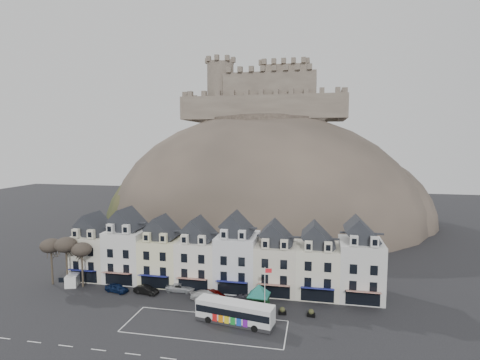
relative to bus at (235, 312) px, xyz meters
name	(u,v)px	position (x,y,z in m)	size (l,w,h in m)	color
ground	(188,329)	(-5.79, -2.81, -1.72)	(300.00, 300.00, 0.00)	black
coach_bay_markings	(205,326)	(-3.79, -1.56, -1.72)	(22.00, 7.50, 0.01)	silver
townhouse_terrace	(219,256)	(-5.64, 13.16, 3.58)	(54.40, 9.35, 11.80)	beige
castle_hill	(266,222)	(-4.54, 66.14, -1.61)	(100.00, 76.00, 68.00)	#322D27
castle	(267,95)	(-5.28, 73.12, 38.48)	(50.20, 22.20, 22.00)	brown
tree_left_far	(51,246)	(-34.79, 7.69, 5.18)	(3.61, 3.61, 8.24)	#3A3225
tree_left_mid	(66,245)	(-31.79, 7.69, 5.52)	(3.78, 3.78, 8.64)	#3A3225
tree_left_near	(82,250)	(-28.79, 7.69, 4.84)	(3.43, 3.43, 7.84)	#3A3225
bus	(235,312)	(0.00, 0.00, 0.00)	(11.29, 4.44, 3.11)	#262628
bus_shelter	(259,290)	(2.62, 4.85, 1.36)	(6.24, 6.24, 3.97)	black
red_buoy	(267,312)	(4.21, 2.53, -0.79)	(1.60, 1.60, 1.82)	black
flagpole	(265,288)	(3.80, 3.21, 2.42)	(1.03, 0.31, 7.26)	silver
white_van	(74,279)	(-31.07, 8.44, -0.72)	(3.21, 4.74, 1.99)	white
planter_west	(282,311)	(6.21, 4.05, -1.17)	(1.22, 0.80, 1.14)	black
planter_east	(311,313)	(10.35, 4.19, -1.17)	(1.19, 0.80, 1.14)	black
car_navy	(117,288)	(-21.79, 6.71, -1.01)	(1.67, 4.16, 1.42)	#0B183A
car_black	(146,290)	(-16.59, 6.97, -1.03)	(1.46, 4.18, 1.38)	black
car_silver	(181,287)	(-11.39, 9.19, -1.03)	(2.28, 4.86, 1.37)	#B5B9BE
car_white	(206,295)	(-6.19, 6.71, -0.99)	(2.03, 5.00, 1.45)	silver
car_maroon	(215,294)	(-4.99, 7.91, -1.09)	(1.47, 3.66, 1.25)	#520604
car_charcoal	(245,299)	(0.21, 6.69, -1.09)	(1.34, 3.84, 1.26)	black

